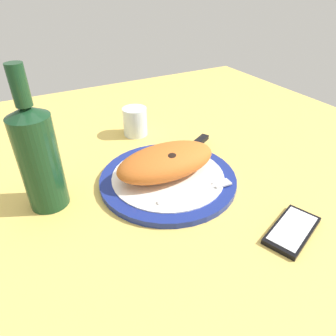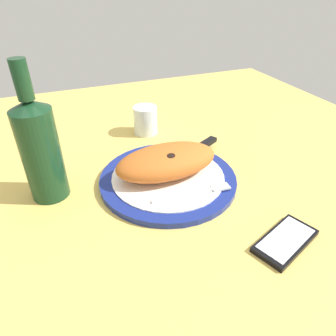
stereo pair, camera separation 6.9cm
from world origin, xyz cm
name	(u,v)px [view 1 (the left image)]	position (x,y,z in cm)	size (l,w,h in cm)	color
ground_plane	(168,186)	(0.00, 0.00, -1.50)	(150.00, 150.00, 3.00)	#DBB756
plate	(168,178)	(0.00, 0.00, 0.82)	(31.52, 31.52, 1.73)	navy
calzone	(168,161)	(0.35, 0.79, 5.08)	(24.08, 12.98, 6.67)	#C16023
fork	(202,190)	(3.65, -8.52, 1.93)	(17.66, 2.47, 0.40)	silver
knife	(190,149)	(10.45, 7.07, 2.22)	(23.03, 13.27, 1.20)	silver
smartphone	(292,230)	(12.58, -25.64, 0.56)	(14.35, 10.43, 1.16)	black
water_glass	(135,123)	(3.21, 26.06, 3.56)	(7.07, 7.07, 8.21)	silver
wine_bottle	(38,156)	(-25.59, 5.15, 11.52)	(7.90, 7.90, 29.02)	#14381E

